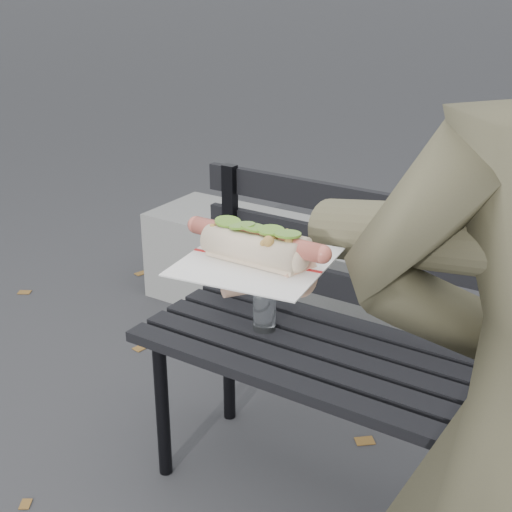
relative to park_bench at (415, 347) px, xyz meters
The scene contains 3 objects.
park_bench is the anchor object (origin of this frame).
concrete_block 1.31m from the park_bench, 137.05° to the left, with size 1.20×0.40×0.40m, color slate.
held_hotdog 0.98m from the park_bench, 72.39° to the right, with size 0.63×0.32×0.20m.
Camera 1 is at (0.52, -0.76, 1.44)m, focal length 50.00 mm.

